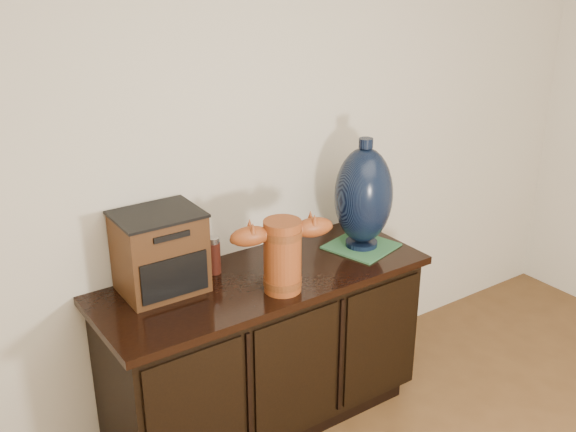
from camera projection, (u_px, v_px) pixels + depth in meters
sideboard at (264, 349)px, 3.01m from camera, size 1.46×0.56×0.75m
terracotta_vessel at (282, 252)px, 2.69m from camera, size 0.43×0.19×0.31m
tv_radio at (160, 252)px, 2.70m from camera, size 0.34×0.28×0.34m
green_mat at (361, 246)px, 3.14m from camera, size 0.34×0.34×0.01m
lamp_base at (364, 196)px, 3.05m from camera, size 0.33×0.33×0.51m
spray_can at (214, 256)px, 2.87m from camera, size 0.06×0.06×0.17m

